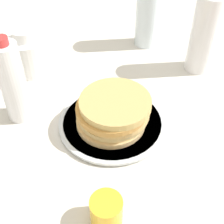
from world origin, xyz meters
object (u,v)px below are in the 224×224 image
water_bottle_mid (13,83)px  water_bottle_near (204,34)px  cream_jug (28,54)px  water_bottle_far (148,12)px  plate (112,123)px  pancake_stack (113,111)px  juice_glass (106,211)px

water_bottle_mid → water_bottle_near: bearing=-60.7°
cream_jug → water_bottle_far: size_ratio=0.55×
water_bottle_near → water_bottle_mid: (-0.26, 0.47, -0.01)m
water_bottle_near → plate: bearing=139.8°
pancake_stack → juice_glass: 0.25m
pancake_stack → juice_glass: bearing=-176.6°
juice_glass → water_bottle_far: water_bottle_far is taller
water_bottle_mid → water_bottle_far: water_bottle_far is taller
water_bottle_near → cream_jug: bearing=97.6°
pancake_stack → water_bottle_far: water_bottle_far is taller
pancake_stack → water_bottle_mid: water_bottle_mid is taller
pancake_stack → juice_glass: (-0.25, -0.01, -0.02)m
juice_glass → water_bottle_near: water_bottle_near is taller
plate → water_bottle_near: bearing=-40.2°
water_bottle_near → water_bottle_far: 0.21m
juice_glass → water_bottle_far: 0.66m
cream_jug → water_bottle_mid: water_bottle_mid is taller
pancake_stack → water_bottle_near: water_bottle_near is taller
cream_jug → water_bottle_mid: (-0.20, -0.04, 0.05)m
pancake_stack → water_bottle_far: (0.40, -0.07, 0.07)m
water_bottle_far → water_bottle_mid: bearing=141.6°
water_bottle_far → plate: bearing=170.1°
water_bottle_far → water_bottle_near: bearing=-127.5°
plate → juice_glass: juice_glass is taller
plate → water_bottle_mid: bearing=87.6°
water_bottle_near → juice_glass: bearing=157.9°
cream_jug → water_bottle_near: (0.07, -0.51, 0.06)m
plate → water_bottle_far: 0.42m
cream_jug → water_bottle_far: (0.19, -0.34, 0.06)m
water_bottle_far → pancake_stack: bearing=170.6°
pancake_stack → water_bottle_near: 0.36m
plate → water_bottle_mid: (0.01, 0.24, 0.10)m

